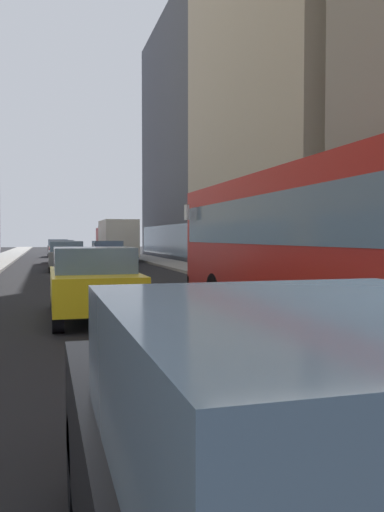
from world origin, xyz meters
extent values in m
plane|color=black|center=(0.00, 35.00, 0.00)|extent=(120.00, 120.00, 0.00)
cube|color=gray|center=(5.70, 35.00, 0.07)|extent=(2.40, 110.00, 0.15)
cube|color=#B2A893|center=(11.90, 22.47, 11.22)|extent=(10.73, 15.49, 22.44)
cube|color=slate|center=(6.55, 22.47, 1.60)|extent=(0.08, 13.94, 2.40)
cube|color=#4C515B|center=(11.90, 40.63, 10.13)|extent=(9.59, 18.61, 20.26)
cube|color=slate|center=(7.13, 40.63, 1.60)|extent=(0.08, 16.75, 2.40)
cube|color=red|center=(2.80, 6.11, 1.67)|extent=(2.55, 11.50, 2.75)
cube|color=slate|center=(2.80, 6.11, 2.17)|extent=(2.57, 11.04, 0.90)
cube|color=black|center=(2.80, 11.81, 0.55)|extent=(2.55, 0.16, 0.44)
cylinder|color=black|center=(1.67, 9.66, 0.50)|extent=(0.30, 1.00, 1.00)
cylinder|color=black|center=(3.92, 9.66, 0.50)|extent=(0.30, 1.00, 1.00)
cube|color=silver|center=(1.34, 11.26, 2.50)|extent=(0.08, 0.24, 0.40)
cube|color=red|center=(-1.20, 35.65, 0.70)|extent=(1.73, 4.44, 0.75)
cube|color=slate|center=(-1.20, 35.43, 1.35)|extent=(1.59, 2.00, 0.55)
cylinder|color=black|center=(-1.95, 37.46, 0.32)|extent=(0.22, 0.64, 0.64)
cylinder|color=black|center=(-0.45, 37.46, 0.32)|extent=(0.22, 0.64, 0.64)
cylinder|color=black|center=(-1.95, 33.85, 0.32)|extent=(0.22, 0.64, 0.64)
cylinder|color=black|center=(-0.45, 33.85, 0.32)|extent=(0.22, 0.64, 0.64)
cube|color=#B7BABF|center=(-1.20, 47.72, 0.70)|extent=(1.89, 3.99, 0.75)
cube|color=slate|center=(-1.20, 47.52, 1.35)|extent=(1.74, 1.80, 0.55)
cylinder|color=black|center=(-2.03, 49.30, 0.32)|extent=(0.22, 0.64, 0.64)
cylinder|color=black|center=(-0.37, 49.30, 0.32)|extent=(0.22, 0.64, 0.64)
cylinder|color=black|center=(-2.03, 46.14, 0.32)|extent=(0.22, 0.64, 0.64)
cylinder|color=black|center=(-0.37, 46.14, 0.32)|extent=(0.22, 0.64, 0.64)
cube|color=slate|center=(-1.20, 27.28, 0.70)|extent=(1.86, 4.36, 0.75)
cube|color=slate|center=(-1.20, 27.06, 1.35)|extent=(1.71, 1.96, 0.55)
cylinder|color=black|center=(-2.02, 29.04, 0.32)|extent=(0.22, 0.64, 0.64)
cylinder|color=black|center=(-0.38, 29.04, 0.32)|extent=(0.22, 0.64, 0.64)
cylinder|color=black|center=(-2.02, 25.52, 0.32)|extent=(0.22, 0.64, 0.64)
cylinder|color=black|center=(-0.38, 25.52, 0.32)|extent=(0.22, 0.64, 0.64)
cube|color=yellow|center=(-1.20, 10.12, 0.70)|extent=(1.86, 4.36, 0.75)
cube|color=slate|center=(-1.20, 9.90, 1.35)|extent=(1.71, 1.96, 0.55)
cylinder|color=black|center=(-2.02, 11.89, 0.32)|extent=(0.22, 0.64, 0.64)
cylinder|color=black|center=(-0.38, 11.89, 0.32)|extent=(0.22, 0.64, 0.64)
cylinder|color=black|center=(-2.02, 8.35, 0.32)|extent=(0.22, 0.64, 0.64)
cylinder|color=black|center=(-0.38, 8.35, 0.32)|extent=(0.22, 0.64, 0.64)
cube|color=slate|center=(-1.20, -0.31, 1.35)|extent=(1.63, 1.92, 0.55)
cylinder|color=black|center=(-1.98, 1.62, 0.32)|extent=(0.22, 0.64, 0.64)
cylinder|color=black|center=(-0.42, 1.62, 0.32)|extent=(0.22, 0.64, 0.64)
cube|color=#4C6BB7|center=(1.20, 28.77, 0.70)|extent=(1.76, 4.13, 0.75)
cube|color=slate|center=(1.20, 28.56, 1.35)|extent=(1.62, 1.86, 0.55)
cylinder|color=black|center=(0.43, 30.42, 0.32)|extent=(0.22, 0.64, 0.64)
cylinder|color=black|center=(1.97, 30.42, 0.32)|extent=(0.22, 0.64, 0.64)
cylinder|color=black|center=(0.43, 27.12, 0.32)|extent=(0.22, 0.64, 0.64)
cylinder|color=black|center=(1.97, 27.12, 0.32)|extent=(0.22, 0.64, 0.64)
cube|color=#A51919|center=(2.80, 39.81, 1.50)|extent=(2.30, 2.00, 2.10)
cube|color=silver|center=(2.80, 36.06, 1.75)|extent=(2.30, 5.50, 2.60)
cylinder|color=black|center=(1.79, 39.81, 0.45)|extent=(0.28, 0.90, 0.90)
cylinder|color=black|center=(3.81, 39.81, 0.45)|extent=(0.28, 0.90, 0.90)
cylinder|color=black|center=(1.79, 34.31, 0.45)|extent=(0.28, 0.90, 0.90)
cylinder|color=black|center=(3.81, 34.31, 0.45)|extent=(0.28, 0.90, 0.90)
camera|label=1|loc=(-2.21, -1.96, 1.86)|focal=36.50mm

